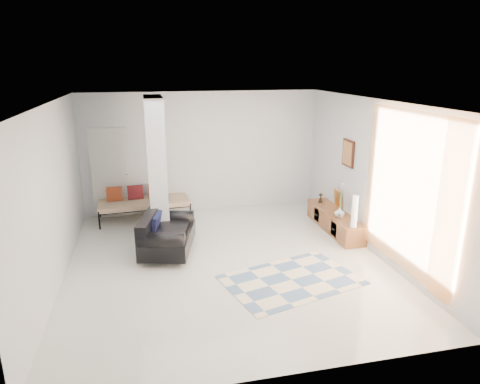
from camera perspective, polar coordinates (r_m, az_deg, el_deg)
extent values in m
plane|color=beige|center=(7.73, -1.75, -9.28)|extent=(6.00, 6.00, 0.00)
plane|color=white|center=(6.97, -1.96, 11.89)|extent=(6.00, 6.00, 0.00)
plane|color=silver|center=(10.11, -5.06, 5.30)|extent=(6.00, 0.00, 6.00)
plane|color=silver|center=(4.50, 5.45, -9.51)|extent=(6.00, 0.00, 6.00)
plane|color=silver|center=(7.26, -23.69, -0.61)|extent=(0.00, 6.00, 6.00)
plane|color=silver|center=(8.18, 17.45, 1.87)|extent=(0.00, 6.00, 6.00)
cube|color=silver|center=(8.66, -11.04, 3.13)|extent=(0.35, 1.20, 2.80)
cube|color=silver|center=(10.10, -16.87, 2.42)|extent=(0.85, 0.06, 2.04)
plane|color=#FFA243|center=(7.19, 21.41, -0.09)|extent=(0.00, 2.55, 2.55)
cube|color=#3B1A10|center=(8.98, 14.23, 5.04)|extent=(0.04, 0.45, 0.55)
cube|color=brown|center=(9.28, 12.50, -3.79)|extent=(0.45, 1.99, 0.40)
cube|color=#3B1A10|center=(8.82, 12.42, -4.88)|extent=(0.02, 0.27, 0.28)
cube|color=#3B1A10|center=(9.58, 10.22, -3.01)|extent=(0.02, 0.27, 0.28)
cube|color=#F0A546|center=(9.47, 12.94, -0.85)|extent=(0.09, 0.32, 0.40)
cube|color=silver|center=(8.78, 13.21, -3.22)|extent=(0.04, 0.10, 0.12)
cylinder|color=silver|center=(7.74, -12.66, -9.26)|extent=(0.05, 0.05, 0.10)
cylinder|color=silver|center=(8.78, -10.88, -5.95)|extent=(0.05, 0.05, 0.10)
cylinder|color=silver|center=(7.61, -7.87, -9.45)|extent=(0.05, 0.05, 0.10)
cylinder|color=silver|center=(8.66, -6.67, -6.06)|extent=(0.05, 0.05, 0.10)
cube|color=black|center=(8.11, -9.55, -6.29)|extent=(1.16, 1.57, 0.30)
cube|color=black|center=(8.05, -11.93, -4.06)|extent=(0.53, 1.42, 0.36)
cylinder|color=black|center=(7.49, -10.46, -6.40)|extent=(0.85, 0.47, 0.28)
cylinder|color=black|center=(8.56, -8.92, -3.35)|extent=(0.85, 0.47, 0.28)
cube|color=black|center=(8.02, -11.10, -3.95)|extent=(0.26, 0.54, 0.31)
cylinder|color=black|center=(9.56, -18.25, -3.64)|extent=(0.04, 0.04, 0.40)
cylinder|color=black|center=(9.67, -6.61, -2.65)|extent=(0.04, 0.04, 0.40)
cylinder|color=black|center=(10.33, -18.18, -2.13)|extent=(0.04, 0.04, 0.40)
cylinder|color=black|center=(10.43, -7.40, -1.23)|extent=(0.04, 0.04, 0.40)
cube|color=beige|center=(9.89, -12.65, -1.41)|extent=(2.03, 0.97, 0.12)
cube|color=maroon|center=(9.96, -16.40, -0.24)|extent=(0.35, 0.19, 0.33)
cube|color=maroon|center=(9.97, -13.78, -0.03)|extent=(0.35, 0.19, 0.33)
cube|color=maroon|center=(9.99, -11.17, 0.18)|extent=(0.35, 0.19, 0.33)
cube|color=beige|center=(7.16, 6.89, -11.56)|extent=(2.41, 1.93, 0.01)
cylinder|color=beige|center=(8.38, 15.04, -2.52)|extent=(0.11, 0.11, 0.62)
imported|color=silver|center=(8.90, 13.14, -2.62)|extent=(0.23, 0.23, 0.21)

